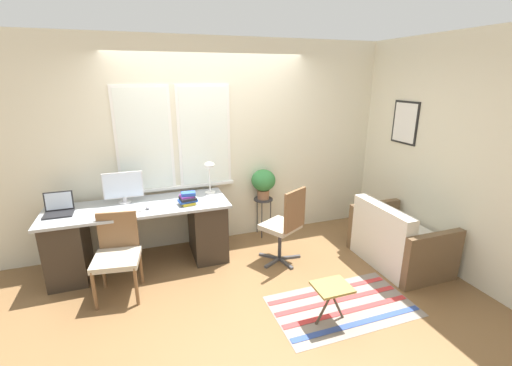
{
  "coord_description": "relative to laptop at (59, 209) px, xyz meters",
  "views": [
    {
      "loc": [
        -0.93,
        -3.62,
        2.22
      ],
      "look_at": [
        0.4,
        0.18,
        0.96
      ],
      "focal_mm": 24.0,
      "sensor_mm": 36.0,
      "label": 1
    }
  ],
  "objects": [
    {
      "name": "wall_back_with_window",
      "position": [
        1.8,
        0.41,
        0.53
      ],
      "size": [
        9.0,
        0.12,
        2.7
      ],
      "color": "beige",
      "rests_on": "ground_plane"
    },
    {
      "name": "couch_loveseat",
      "position": [
        3.78,
        -1.01,
        -0.55
      ],
      "size": [
        0.75,
        1.1,
        0.78
      ],
      "rotation": [
        0.0,
        0.0,
        1.57
      ],
      "color": "silver",
      "rests_on": "ground_plane"
    },
    {
      "name": "keyboard",
      "position": [
        0.67,
        -0.18,
        -0.04
      ],
      "size": [
        0.39,
        0.14,
        0.02
      ],
      "color": "silver",
      "rests_on": "desk"
    },
    {
      "name": "plant_stand",
      "position": [
        2.5,
        0.26,
        -0.33
      ],
      "size": [
        0.27,
        0.27,
        0.56
      ],
      "color": "#333338",
      "rests_on": "ground_plane"
    },
    {
      "name": "wall_right_with_picture",
      "position": [
        4.28,
        -0.39,
        0.53
      ],
      "size": [
        0.08,
        9.0,
        2.7
      ],
      "color": "beige",
      "rests_on": "ground_plane"
    },
    {
      "name": "potted_plant",
      "position": [
        2.5,
        0.26,
        -0.01
      ],
      "size": [
        0.34,
        0.34,
        0.42
      ],
      "color": "#9E6B4C",
      "rests_on": "plant_stand"
    },
    {
      "name": "desk",
      "position": [
        0.83,
        -0.03,
        -0.41
      ],
      "size": [
        2.08,
        0.73,
        0.77
      ],
      "color": "#9EA3A8",
      "rests_on": "ground_plane"
    },
    {
      "name": "office_chair_swivel",
      "position": [
        2.48,
        -0.55,
        -0.31
      ],
      "size": [
        0.55,
        0.56,
        0.97
      ],
      "rotation": [
        0.0,
        0.0,
        3.65
      ],
      "color": "#47474C",
      "rests_on": "ground_plane"
    },
    {
      "name": "folding_stool",
      "position": [
        2.45,
        -1.69,
        -0.49
      ],
      "size": [
        0.33,
        0.28,
        0.39
      ],
      "color": "olive",
      "rests_on": "ground_plane"
    },
    {
      "name": "monitor",
      "position": [
        0.68,
        0.12,
        0.15
      ],
      "size": [
        0.45,
        0.15,
        0.38
      ],
      "color": "silver",
      "rests_on": "desk"
    },
    {
      "name": "laptop",
      "position": [
        0.0,
        0.0,
        0.0
      ],
      "size": [
        0.29,
        0.24,
        0.23
      ],
      "color": "black",
      "rests_on": "desk"
    },
    {
      "name": "desk_chair_wooden",
      "position": [
        0.58,
        -0.54,
        -0.36
      ],
      "size": [
        0.51,
        0.51,
        0.86
      ],
      "rotation": [
        0.0,
        0.0,
        -0.14
      ],
      "color": "brown",
      "rests_on": "ground_plane"
    },
    {
      "name": "floor_rug_striped",
      "position": [
        2.68,
        -1.54,
        -0.82
      ],
      "size": [
        1.42,
        0.81,
        0.01
      ],
      "color": "gray",
      "rests_on": "ground_plane"
    },
    {
      "name": "ground_plane",
      "position": [
        1.82,
        -0.39,
        -0.83
      ],
      "size": [
        14.0,
        14.0,
        0.0
      ],
      "primitive_type": "plane",
      "color": "brown"
    },
    {
      "name": "desk_lamp",
      "position": [
        1.72,
        0.15,
        0.27
      ],
      "size": [
        0.14,
        0.14,
        0.42
      ],
      "color": "white",
      "rests_on": "desk"
    },
    {
      "name": "mouse",
      "position": [
        0.92,
        -0.19,
        -0.03
      ],
      "size": [
        0.04,
        0.07,
        0.04
      ],
      "color": "slate",
      "rests_on": "desk"
    },
    {
      "name": "book_stack",
      "position": [
        1.38,
        -0.17,
        0.02
      ],
      "size": [
        0.23,
        0.19,
        0.15
      ],
      "color": "yellow",
      "rests_on": "desk"
    }
  ]
}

